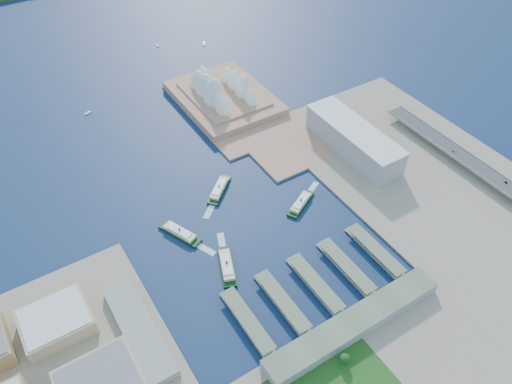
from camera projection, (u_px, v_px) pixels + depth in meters
ground at (265, 246)px, 568.99m from camera, size 3000.00×3000.00×0.00m
east_land at (446, 193)px, 629.73m from camera, size 240.00×500.00×3.00m
peninsula at (232, 107)px, 767.83m from camera, size 135.00×220.00×3.00m
opera_house at (223, 84)px, 757.93m from camera, size 134.00×180.00×58.00m
toaster_building at (354, 139)px, 678.53m from camera, size 45.00×155.00×35.00m
expressway at (486, 176)px, 641.55m from camera, size 26.00×340.00×11.85m
ferry_wharves at (315, 284)px, 525.41m from camera, size 184.00×90.00×9.30m
terminal_building at (354, 324)px, 486.19m from camera, size 200.00×28.00×12.00m
ferry_a at (180, 232)px, 577.78m from camera, size 34.77×56.61×10.50m
ferry_b at (219, 188)px, 631.09m from camera, size 49.69×46.19×10.24m
ferry_c at (227, 265)px, 543.16m from camera, size 33.13×57.20×10.55m
ferry_d at (301, 202)px, 613.40m from camera, size 51.41×35.79×9.71m
boat_b at (88, 113)px, 756.69m from camera, size 10.63×6.37×2.71m
boat_c at (204, 43)px, 915.59m from camera, size 9.94×13.62×3.02m
boat_e at (157, 45)px, 910.11m from camera, size 3.35×9.96×2.43m
car_b at (506, 182)px, 623.35m from camera, size 1.42×4.06×1.34m
car_c at (454, 151)px, 667.62m from camera, size 1.78×4.37×1.27m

